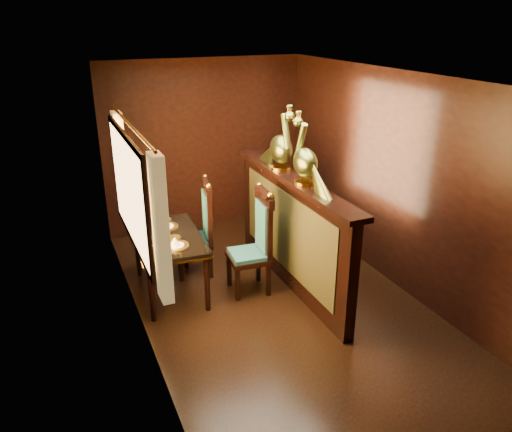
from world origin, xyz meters
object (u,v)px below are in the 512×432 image
(dining_table, at_px, (168,241))
(peacock_left, at_px, (306,150))
(chair_right, at_px, (202,225))
(peacock_right, at_px, (281,137))
(chair_left, at_px, (258,238))

(dining_table, distance_m, peacock_left, 1.88)
(chair_right, xyz_separation_m, peacock_right, (0.87, -0.39, 1.11))
(dining_table, distance_m, chair_right, 0.60)
(chair_left, bearing_deg, peacock_left, -32.49)
(chair_left, bearing_deg, peacock_right, 38.52)
(chair_left, relative_size, chair_right, 1.03)
(dining_table, distance_m, chair_left, 1.03)
(chair_right, height_order, peacock_left, peacock_left)
(dining_table, relative_size, peacock_right, 1.61)
(chair_left, xyz_separation_m, peacock_right, (0.41, 0.27, 1.09))
(peacock_left, bearing_deg, chair_left, 142.50)
(dining_table, xyz_separation_m, chair_right, (0.51, 0.32, -0.01))
(dining_table, xyz_separation_m, chair_left, (0.97, -0.35, 0.01))
(dining_table, bearing_deg, peacock_right, 0.06)
(chair_right, bearing_deg, chair_left, -44.96)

